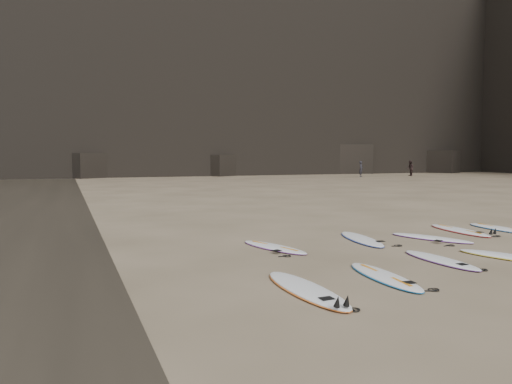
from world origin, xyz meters
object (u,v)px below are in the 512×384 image
surfboard_5 (274,247)px  surfboard_6 (361,239)px  person_b (410,168)px  surfboard_8 (459,230)px  surfboard_2 (440,260)px  surfboard_7 (431,238)px  person_a (361,169)px  surfboard_0 (306,289)px  surfboard_1 (384,276)px  surfboard_9 (501,228)px

surfboard_5 → surfboard_6: (2.69, 0.23, 0.00)m
person_b → surfboard_5: bearing=-22.7°
surfboard_8 → surfboard_6: bearing=-170.8°
surfboard_2 → surfboard_6: (-0.12, 2.93, 0.00)m
surfboard_7 → surfboard_8: 1.91m
surfboard_6 → person_b: 43.63m
surfboard_2 → person_b: person_b is taller
person_a → surfboard_7: bearing=-165.1°
surfboard_7 → person_a: (19.76, 34.05, 0.79)m
surfboard_0 → person_b: person_b is taller
surfboard_5 → surfboard_1: bearing=-95.1°
surfboard_7 → person_a: size_ratio=1.41×
surfboard_2 → surfboard_9: size_ratio=0.90×
surfboard_2 → surfboard_9: surfboard_9 is taller
surfboard_6 → surfboard_8: bearing=14.5°
surfboard_6 → person_a: size_ratio=1.53×
surfboard_6 → surfboard_7: size_ratio=1.08×
surfboard_1 → person_a: bearing=62.2°
person_a → surfboard_8: bearing=-163.4°
surfboard_1 → surfboard_9: surfboard_9 is taller
surfboard_1 → surfboard_5: 3.59m
surfboard_1 → person_a: size_ratio=1.44×
surfboard_0 → person_b: bearing=48.5°
surfboard_1 → surfboard_0: bearing=-166.3°
surfboard_6 → surfboard_1: bearing=-107.1°
surfboard_9 → surfboard_8: bearing=172.3°
surfboard_5 → surfboard_8: 6.35m
surfboard_5 → surfboard_2: bearing=-61.4°
surfboard_6 → surfboard_5: bearing=-165.1°
surfboard_5 → surfboard_8: surfboard_8 is taller
surfboard_9 → person_b: bearing=56.3°
surfboard_6 → surfboard_0: bearing=-122.6°
surfboard_5 → surfboard_8: bearing=-12.9°
surfboard_0 → person_a: size_ratio=1.61×
surfboard_1 → person_b: bearing=55.7°
surfboard_8 → surfboard_7: bearing=-150.5°
surfboard_2 → surfboard_5: (-2.80, 2.70, 0.00)m
person_b → surfboard_0: bearing=-20.6°
surfboard_5 → surfboard_8: (6.33, 0.50, 0.01)m
surfboard_6 → surfboard_8: 3.66m
person_b → surfboard_8: bearing=-16.6°
surfboard_7 → surfboard_6: bearing=140.2°
surfboard_2 → surfboard_6: 2.93m
surfboard_9 → surfboard_0: bearing=-154.5°
surfboard_9 → person_b: (22.84, 33.43, 0.81)m
surfboard_8 → person_a: size_ratio=1.55×
surfboard_7 → person_b: 42.85m
surfboard_0 → surfboard_8: surfboard_0 is taller
person_a → surfboard_2: bearing=-165.5°
surfboard_2 → person_b: bearing=52.7°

